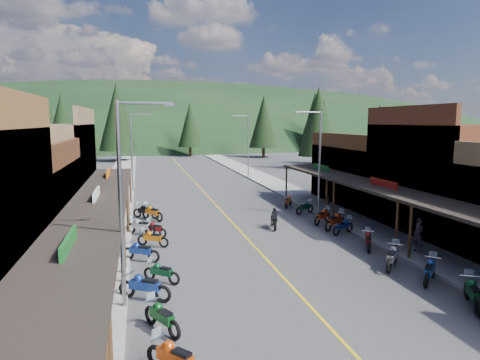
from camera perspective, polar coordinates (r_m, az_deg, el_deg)
ground at (r=24.34m, az=2.50°, el=-9.45°), size 220.00×220.00×0.00m
centerline at (r=43.43m, az=-4.70°, el=-1.75°), size 0.15×90.00×0.01m
sidewalk_west at (r=43.01m, az=-16.25°, el=-2.04°), size 3.40×94.00×0.15m
sidewalk_east at (r=45.51m, az=6.19°, el=-1.24°), size 3.40×94.00×0.15m
shop_west_3 at (r=34.65m, az=-25.59°, el=0.93°), size 10.90×10.20×8.20m
shop_east_2 at (r=31.59m, az=26.45°, el=0.27°), size 10.90×9.00×8.20m
shop_east_3 at (r=39.49m, az=17.43°, el=0.66°), size 10.90×10.20×6.20m
streetlight_0 at (r=16.59m, az=-15.15°, el=-2.06°), size 2.16×0.18×8.00m
streetlight_1 at (r=44.44m, az=-14.08°, el=4.05°), size 2.16×0.18×8.00m
streetlight_2 at (r=33.26m, az=10.36°, el=2.94°), size 2.16×0.18×8.00m
streetlight_3 at (r=54.09m, az=0.96°, el=4.92°), size 2.16×0.18×8.00m
ridge_hill at (r=157.64m, az=-11.04°, el=5.09°), size 310.00×140.00×60.00m
pine_1 at (r=94.01m, az=-24.33°, el=7.18°), size 5.88×5.88×12.50m
pine_2 at (r=80.43m, az=-16.07°, el=8.10°), size 6.72×6.72×14.00m
pine_3 at (r=88.95m, az=-6.68°, el=7.33°), size 5.04×5.04×11.00m
pine_4 at (r=85.88m, az=3.19°, el=7.86°), size 5.88×5.88×12.50m
pine_5 at (r=102.62m, az=9.95°, el=8.17°), size 6.72×6.72×14.00m
pine_6 at (r=100.99m, az=18.06°, el=7.06°), size 5.04×5.04×11.00m
pine_7 at (r=101.63m, az=-28.15°, el=6.95°), size 5.88×5.88×12.50m
pine_8 at (r=64.29m, az=-27.55°, el=5.86°), size 4.48×4.48×10.00m
pine_9 at (r=73.88m, az=11.04°, el=7.06°), size 4.93×4.93×10.80m
pine_10 at (r=73.28m, az=-22.63°, el=6.91°), size 5.38×5.38×11.60m
pine_11 at (r=65.85m, az=10.38°, el=7.70°), size 5.82×5.82×12.40m
bike_west_3 at (r=13.24m, az=-8.65°, el=-22.25°), size 1.99×2.10×1.24m
bike_west_4 at (r=15.67m, az=-10.39°, el=-17.35°), size 1.64×2.17×1.20m
bike_west_5 at (r=18.24m, az=-12.62°, el=-13.50°), size 2.36×1.84×1.31m
bike_west_6 at (r=19.98m, az=-10.44°, el=-11.87°), size 1.86×1.68×1.08m
bike_west_7 at (r=23.03m, az=-13.11°, el=-9.10°), size 2.17×1.66×1.20m
bike_west_8 at (r=25.47m, az=-11.55°, el=-7.51°), size 2.01×1.56×1.12m
bike_west_9 at (r=27.73m, az=-11.24°, el=-6.28°), size 1.70×1.82×1.07m
bike_west_10 at (r=28.19m, az=-13.12°, el=-5.94°), size 2.16×1.87×1.23m
bike_west_11 at (r=32.05m, az=-11.62°, el=-4.17°), size 1.94×2.28×1.30m
bike_west_12 at (r=32.78m, az=-12.41°, el=-3.98°), size 2.21×1.73×1.23m
bike_east_4 at (r=19.47m, az=28.63°, el=-12.96°), size 1.71×2.32×1.28m
bike_east_5 at (r=21.42m, az=23.98°, el=-10.85°), size 2.06×2.01×1.23m
bike_east_6 at (r=22.69m, az=19.66°, el=-9.50°), size 2.11×2.18×1.30m
bike_east_7 at (r=25.54m, az=16.73°, el=-7.64°), size 1.46×2.05×1.12m
bike_east_8 at (r=28.48m, az=13.59°, el=-5.92°), size 2.05×1.45×1.12m
bike_east_9 at (r=29.47m, az=12.58°, el=-5.26°), size 2.33×1.82×1.29m
bike_east_10 at (r=30.92m, az=10.93°, el=-4.66°), size 2.13×1.87×1.22m
bike_east_11 at (r=33.97m, az=8.64°, el=-3.55°), size 2.06×1.56×1.14m
bike_east_12 at (r=36.27m, az=6.45°, el=-2.77°), size 1.66×2.05×1.15m
rider_on_bike at (r=29.16m, az=4.51°, el=-5.33°), size 0.97×2.04×1.49m
pedestrian_east_a at (r=25.36m, az=22.67°, el=-6.75°), size 0.48×0.72×1.91m
pedestrian_east_b at (r=34.74m, az=11.43°, el=-2.70°), size 0.90×0.71×1.63m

